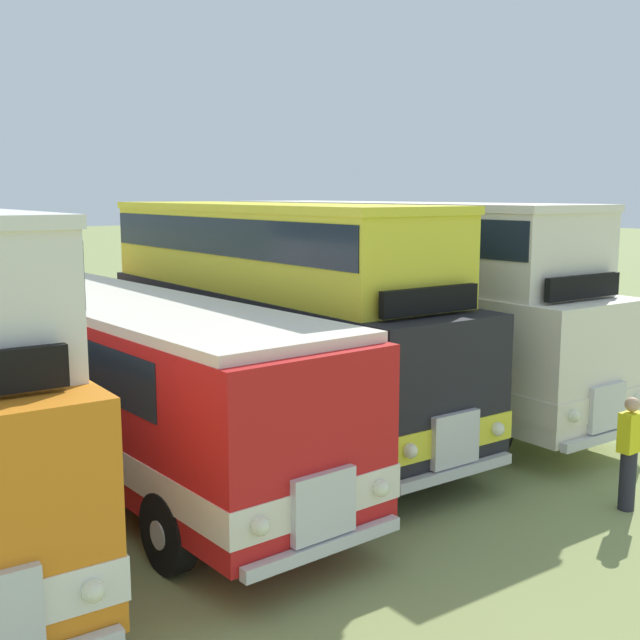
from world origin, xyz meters
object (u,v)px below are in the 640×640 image
at_px(bus_eighth_in_row, 271,308).
at_px(marshal_person, 629,452).
at_px(bus_ninth_in_row, 395,294).
at_px(bus_seventh_in_row, 114,368).

distance_m(bus_eighth_in_row, marshal_person, 7.10).
bearing_deg(marshal_person, bus_ninth_in_row, 78.84).
height_order(bus_eighth_in_row, bus_ninth_in_row, same).
distance_m(bus_seventh_in_row, bus_ninth_in_row, 6.81).
distance_m(bus_seventh_in_row, marshal_person, 8.33).
relative_size(bus_seventh_in_row, marshal_person, 6.56).
bearing_deg(bus_eighth_in_row, marshal_person, -72.83).
relative_size(bus_seventh_in_row, bus_eighth_in_row, 1.13).
bearing_deg(bus_seventh_in_row, marshal_person, -49.17).
xyz_separation_m(bus_seventh_in_row, bus_ninth_in_row, (6.75, 0.47, 0.72)).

